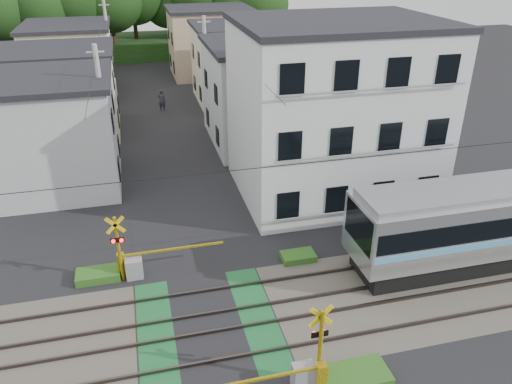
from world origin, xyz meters
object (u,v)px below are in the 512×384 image
object	(u,v)px
crossing_signal_near	(307,371)
apartment_block	(334,110)
crossing_signal_far	(131,263)
pedestrian	(162,100)

from	to	relation	value
crossing_signal_near	apartment_block	world-z (taller)	apartment_block
crossing_signal_far	apartment_block	bearing A→B (deg)	27.78
crossing_signal_near	apartment_block	distance (m)	14.95
apartment_block	crossing_signal_near	bearing A→B (deg)	-114.22
apartment_block	pedestrian	world-z (taller)	apartment_block
crossing_signal_near	crossing_signal_far	bearing A→B (deg)	125.29
crossing_signal_near	pedestrian	size ratio (longest dim) A/B	2.65
crossing_signal_near	crossing_signal_far	distance (m)	8.95
crossing_signal_near	apartment_block	bearing A→B (deg)	65.78
crossing_signal_far	pedestrian	world-z (taller)	crossing_signal_far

